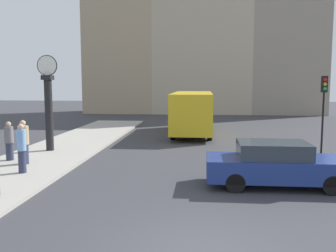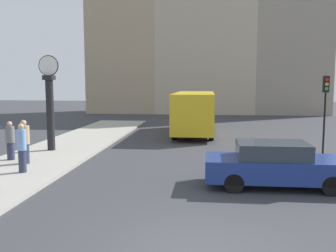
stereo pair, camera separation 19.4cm
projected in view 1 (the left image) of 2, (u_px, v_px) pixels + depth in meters
The scene contains 9 objects.
sidewalk_corner at pixel (65, 148), 18.87m from camera, with size 3.88×25.95×0.13m, color #A39E93.
building_row at pixel (202, 26), 40.24m from camera, with size 25.48×5.00×19.88m.
sedan_car at pixel (277, 164), 12.01m from camera, with size 4.60×1.81×1.45m.
bus_distant at pixel (192, 110), 24.22m from camera, with size 2.46×8.08×2.69m.
traffic_light_far at pixel (324, 98), 17.41m from camera, with size 0.26×0.24×3.65m.
street_clock at pixel (49, 105), 17.61m from camera, with size 0.97×0.47×4.49m.
pedestrian_grey_jacket at pixel (9, 141), 15.50m from camera, with size 0.36×0.36×1.62m.
pedestrian_tan_coat at pixel (24, 142), 14.78m from camera, with size 0.42×0.42×1.74m.
pedestrian_blue_stripe at pixel (22, 148), 13.31m from camera, with size 0.32×0.32×1.77m.
Camera 1 is at (0.06, -7.07, 3.34)m, focal length 40.00 mm.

